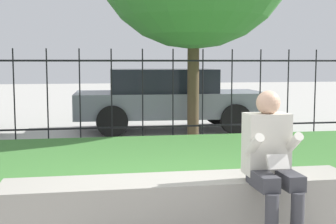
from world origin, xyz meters
name	(u,v)px	position (x,y,z in m)	size (l,w,h in m)	color
stone_bench	(182,207)	(0.12, 0.00, 0.22)	(3.18, 0.55, 0.48)	gray
person_seated_reader	(271,158)	(0.84, -0.31, 0.71)	(0.42, 0.73, 1.28)	black
grass_berm	(141,164)	(0.00, 2.23, 0.14)	(10.93, 3.06, 0.28)	#3D7533
iron_fence	(127,96)	(0.00, 4.34, 0.92)	(8.93, 0.03, 1.77)	black
car_parked_center	(167,98)	(1.07, 6.27, 0.74)	(4.25, 2.04, 1.38)	slate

